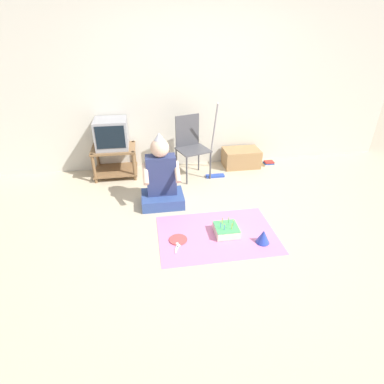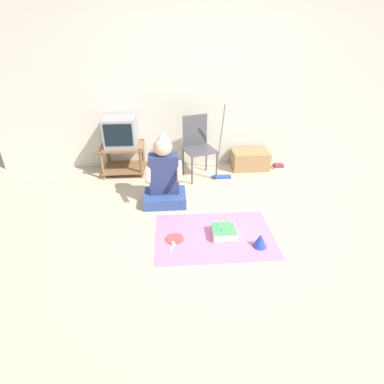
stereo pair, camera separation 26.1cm
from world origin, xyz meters
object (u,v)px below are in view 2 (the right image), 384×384
Objects in this scene: tv at (120,131)px; birthday_cake at (224,232)px; folding_chair at (198,143)px; cardboard_box_stack at (250,160)px; party_hat_blue at (260,240)px; book_pile at (278,166)px; paper_plate at (175,239)px; person_seated at (164,179)px; dust_mop at (221,155)px.

birthday_cake is at bearing -53.68° from tv.
folding_chair is 1.58× the size of cardboard_box_stack.
cardboard_box_stack reaches higher than party_hat_blue.
paper_plate is at bearing -134.53° from book_pile.
birthday_cake is (1.28, -1.74, -0.60)m from tv.
person_seated reaches higher than party_hat_blue.
person_seated is (-1.35, -0.98, 0.19)m from cardboard_box_stack.
paper_plate is at bearing -67.22° from tv.
person_seated reaches higher than birthday_cake.
person_seated reaches higher than cardboard_box_stack.
paper_plate is (-1.70, -1.73, -0.02)m from book_pile.
tv is 2.65× the size of book_pile.
cardboard_box_stack is (0.86, 0.19, -0.37)m from folding_chair.
dust_mop is at bearing 94.56° from party_hat_blue.
dust_mop reaches higher than cardboard_box_stack.
person_seated is at bearing 129.59° from birthday_cake.
cardboard_box_stack is 2.23× the size of birthday_cake.
person_seated reaches higher than paper_plate.
book_pile is at bearing 9.93° from dust_mop.
paper_plate is at bearing -124.88° from cardboard_box_stack.
birthday_cake is 1.33× the size of paper_plate.
birthday_cake is (0.15, -1.56, -0.46)m from folding_chair.
birthday_cake is at bearing 148.97° from party_hat_blue.
tv is 2.24m from birthday_cake.
party_hat_blue is at bearing -74.33° from folding_chair.
folding_chair reaches higher than party_hat_blue.
book_pile is 2.08m from party_hat_blue.
dust_mop is at bearing 64.68° from paper_plate.
cardboard_box_stack is 2.18m from paper_plate.
cardboard_box_stack is 2.00m from party_hat_blue.
person_seated is at bearing -138.03° from dust_mop.
dust_mop reaches higher than birthday_cake.
party_hat_blue is at bearing -44.94° from person_seated.
birthday_cake is at bearing -84.38° from folding_chair.
cardboard_box_stack is 0.51× the size of dust_mop.
party_hat_blue is (0.98, -0.98, -0.25)m from person_seated.
paper_plate is (-0.88, 0.18, -0.07)m from party_hat_blue.
tv reaches higher than birthday_cake.
birthday_cake is 0.40m from party_hat_blue.
person_seated reaches higher than tv.
book_pile is 0.89× the size of paper_plate.
party_hat_blue is at bearing -100.55° from cardboard_box_stack.
person_seated is (-0.84, -0.76, 0.02)m from dust_mop.
cardboard_box_stack is 1.68m from person_seated.
tv is at bearing 123.47° from person_seated.
tv is at bearing -179.44° from cardboard_box_stack.
cardboard_box_stack is at bearing 23.66° from dust_mop.
folding_chair is at bearing 105.67° from party_hat_blue.
tv reaches higher than cardboard_box_stack.
folding_chair is at bearing 175.79° from dust_mop.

